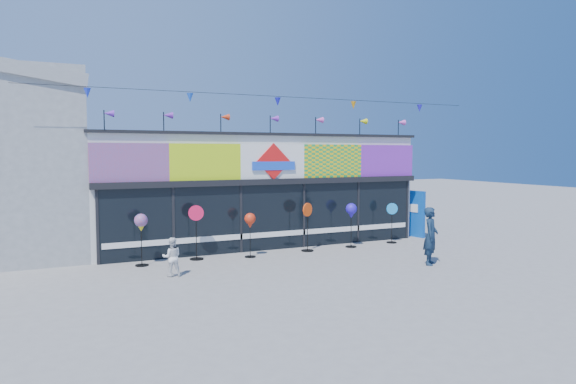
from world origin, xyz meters
TOP-DOWN VIEW (x-y plane):
  - ground at (0.00, 0.00)m, footprint 80.00×80.00m
  - kite_shop at (0.00, 5.94)m, footprint 16.00×5.70m
  - blue_sign at (6.33, 3.56)m, footprint 0.31×0.94m
  - spinner_0 at (-4.62, 2.69)m, footprint 0.40×0.40m
  - spinner_1 at (-2.89, 2.89)m, footprint 0.49×0.44m
  - spinner_2 at (-1.20, 2.52)m, footprint 0.37×0.37m
  - spinner_3 at (0.96, 2.65)m, footprint 0.45×0.43m
  - spinner_4 at (2.73, 2.65)m, footprint 0.40×0.40m
  - spinner_5 at (4.60, 2.76)m, footprint 0.41×0.39m
  - adult_man at (3.38, -0.85)m, footprint 0.76×0.74m
  - child at (-4.08, 0.97)m, footprint 0.56×0.38m

SIDE VIEW (x-z plane):
  - ground at x=0.00m, z-range 0.00..0.00m
  - child at x=-4.08m, z-range 0.00..1.08m
  - spinner_5 at x=4.60m, z-range 0.04..1.56m
  - adult_man at x=3.38m, z-range 0.00..1.76m
  - spinner_3 at x=0.96m, z-range 0.05..1.73m
  - spinner_1 at x=-2.89m, z-range 0.05..1.79m
  - blue_sign at x=6.33m, z-range 0.00..1.87m
  - spinner_2 at x=-1.20m, z-range 0.44..1.89m
  - spinner_0 at x=-4.62m, z-range 0.47..2.06m
  - spinner_4 at x=2.73m, z-range 0.48..2.07m
  - kite_shop at x=0.00m, z-range -0.61..4.70m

